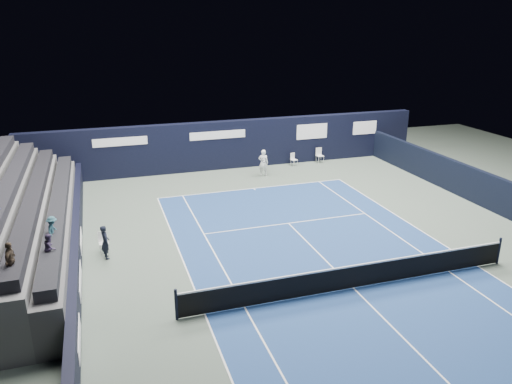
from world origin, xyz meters
TOP-DOWN VIEW (x-y plane):
  - ground at (0.00, 2.00)m, footprint 48.00×48.00m
  - court_surface at (0.00, 0.00)m, footprint 10.97×23.77m
  - enclosure_wall_right at (10.50, 6.00)m, footprint 0.30×22.00m
  - folding_chair_back_a at (3.99, 15.75)m, footprint 0.47×0.48m
  - folding_chair_back_b at (5.97, 15.87)m, footprint 0.47×0.46m
  - line_judge_chair at (-8.47, 5.97)m, footprint 0.41×0.40m
  - line_judge at (-8.39, 5.29)m, footprint 0.43×0.57m
  - court_markings at (0.00, 0.00)m, footprint 11.03×23.83m
  - tennis_net at (0.00, 0.00)m, footprint 12.90×0.10m
  - back_sponsor_wall at (0.01, 16.50)m, footprint 26.00×0.63m
  - side_barrier_left at (-9.50, 5.97)m, footprint 0.33×22.00m
  - tennis_player at (1.35, 14.11)m, footprint 0.71×0.91m

SIDE VIEW (x-z plane):
  - ground at x=0.00m, z-range 0.00..0.00m
  - court_surface at x=0.00m, z-range 0.00..0.01m
  - court_markings at x=0.00m, z-range 0.01..0.01m
  - line_judge_chair at x=-8.47m, z-range 0.06..0.93m
  - tennis_net at x=0.00m, z-range -0.04..1.06m
  - folding_chair_back_a at x=3.99m, z-range 0.14..0.97m
  - folding_chair_back_b at x=5.97m, z-range 0.07..1.07m
  - side_barrier_left at x=-9.50m, z-range 0.00..1.20m
  - line_judge at x=-8.39m, z-range 0.00..1.42m
  - tennis_player at x=1.35m, z-range 0.00..1.66m
  - enclosure_wall_right at x=10.50m, z-range 0.00..1.80m
  - back_sponsor_wall at x=0.01m, z-range 0.00..3.10m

